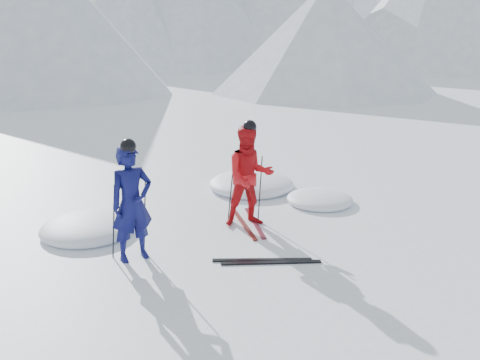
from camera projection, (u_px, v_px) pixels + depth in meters
name	position (u px, v px, depth m)	size (l,w,h in m)	color
ground	(315.00, 234.00, 9.82)	(160.00, 160.00, 0.00)	white
skier_blue	(132.00, 204.00, 8.49)	(0.73, 0.48, 2.00)	#0C0E4B
skier_red	(250.00, 176.00, 10.02)	(0.98, 0.77, 2.02)	red
pole_blue_left	(114.00, 222.00, 8.61)	(0.02, 0.02, 1.33)	black
pole_blue_right	(145.00, 215.00, 8.90)	(0.02, 0.02, 1.33)	black
pole_red_left	(231.00, 191.00, 10.23)	(0.02, 0.02, 1.35)	black
pole_red_right	(260.00, 189.00, 10.35)	(0.02, 0.02, 1.35)	black
ski_worn_left	(244.00, 224.00, 10.26)	(0.09, 1.70, 0.03)	black
ski_worn_right	(255.00, 223.00, 10.34)	(0.09, 1.70, 0.03)	black
ski_loose_a	(262.00, 260.00, 8.67)	(0.09, 1.70, 0.03)	black
ski_loose_b	(271.00, 263.00, 8.58)	(0.09, 1.70, 0.03)	black
snow_lumps	(218.00, 203.00, 11.55)	(6.77, 3.41, 0.46)	white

